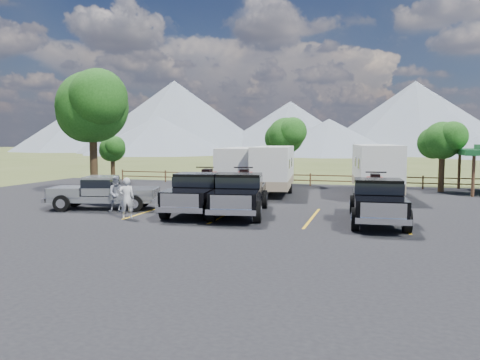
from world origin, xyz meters
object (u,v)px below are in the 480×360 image
(rig_left, at_px, (199,191))
(trailer_right, at_px, (376,170))
(rig_right, at_px, (377,199))
(pickup_silver, at_px, (104,192))
(tree_big_nw, at_px, (92,107))
(trailer_left, at_px, (243,169))
(rig_center, at_px, (240,192))
(person_a, at_px, (127,198))
(trailer_center, at_px, (273,169))
(person_b, at_px, (117,194))

(rig_left, xyz_separation_m, trailer_right, (8.24, 8.88, 0.63))
(rig_right, xyz_separation_m, pickup_silver, (-13.28, 0.04, -0.13))
(tree_big_nw, height_order, trailer_left, tree_big_nw)
(rig_center, height_order, pickup_silver, rig_center)
(pickup_silver, xyz_separation_m, person_a, (2.56, -2.23, 0.05))
(person_a, bearing_deg, tree_big_nw, -79.41)
(rig_center, height_order, trailer_center, trailer_center)
(rig_right, xyz_separation_m, person_a, (-10.72, -2.19, -0.08))
(rig_right, relative_size, trailer_right, 0.69)
(trailer_center, height_order, trailer_right, trailer_right)
(trailer_center, relative_size, person_b, 5.06)
(trailer_center, xyz_separation_m, trailer_right, (6.38, 0.26, 0.06))
(tree_big_nw, height_order, person_a, tree_big_nw)
(tree_big_nw, distance_m, person_b, 9.13)
(tree_big_nw, bearing_deg, pickup_silver, -52.46)
(rig_right, height_order, person_b, rig_right)
(trailer_left, relative_size, trailer_right, 0.93)
(tree_big_nw, distance_m, person_a, 11.05)
(tree_big_nw, height_order, trailer_right, tree_big_nw)
(tree_big_nw, relative_size, rig_left, 1.19)
(person_b, bearing_deg, tree_big_nw, 102.54)
(trailer_right, xyz_separation_m, person_a, (-10.66, -11.51, -0.75))
(rig_center, relative_size, person_b, 3.85)
(trailer_left, bearing_deg, rig_center, -78.59)
(trailer_left, height_order, trailer_center, trailer_center)
(person_a, height_order, person_b, person_a)
(tree_big_nw, xyz_separation_m, person_b, (5.17, -5.89, -4.68))
(trailer_right, bearing_deg, rig_center, -130.92)
(pickup_silver, bearing_deg, rig_right, 75.21)
(rig_center, bearing_deg, trailer_center, 82.31)
(rig_center, height_order, trailer_left, trailer_left)
(trailer_left, height_order, person_b, trailer_left)
(tree_big_nw, distance_m, trailer_right, 18.16)
(rig_right, relative_size, pickup_silver, 1.09)
(person_b, bearing_deg, rig_center, -19.50)
(rig_right, relative_size, trailer_center, 0.72)
(rig_left, distance_m, trailer_right, 12.13)
(trailer_left, xyz_separation_m, trailer_center, (2.13, -0.29, 0.05))
(tree_big_nw, relative_size, rig_right, 1.23)
(tree_big_nw, bearing_deg, rig_left, -28.46)
(rig_right, distance_m, person_b, 12.19)
(tree_big_nw, relative_size, person_a, 4.25)
(trailer_center, relative_size, pickup_silver, 1.51)
(trailer_center, relative_size, person_a, 4.81)
(rig_left, distance_m, pickup_silver, 5.00)
(trailer_center, height_order, person_a, trailer_center)
(tree_big_nw, distance_m, pickup_silver, 8.16)
(rig_right, relative_size, person_b, 3.63)
(tree_big_nw, relative_size, rig_center, 1.16)
(trailer_right, bearing_deg, person_b, -147.12)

